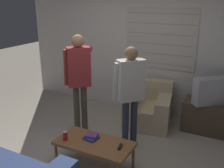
{
  "coord_description": "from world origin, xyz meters",
  "views": [
    {
      "loc": [
        1.82,
        -2.81,
        2.27
      ],
      "look_at": [
        0.1,
        0.58,
        1.0
      ],
      "focal_mm": 42.0,
      "sensor_mm": 36.0,
      "label": 1
    }
  ],
  "objects": [
    {
      "name": "book_stack",
      "position": [
        0.11,
        -0.07,
        0.42
      ],
      "size": [
        0.2,
        0.19,
        0.06
      ],
      "color": "#284C89",
      "rests_on": "coffee_table"
    },
    {
      "name": "ground_plane",
      "position": [
        0.0,
        0.0,
        0.0
      ],
      "size": [
        16.0,
        16.0,
        0.0
      ],
      "primitive_type": "plane",
      "color": "#B2A893"
    },
    {
      "name": "tv_stand",
      "position": [
        1.54,
        1.67,
        0.27
      ],
      "size": [
        1.06,
        0.49,
        0.54
      ],
      "color": "#4C3D2D",
      "rests_on": "ground_plane"
    },
    {
      "name": "person_left_standing",
      "position": [
        -0.53,
        0.62,
        1.08
      ],
      "size": [
        0.47,
        0.79,
        1.71
      ],
      "rotation": [
        0.0,
        0.0,
        0.74
      ],
      "color": "#4C4233",
      "rests_on": "ground_plane"
    },
    {
      "name": "person_right_standing",
      "position": [
        0.41,
        0.55,
        1.01
      ],
      "size": [
        0.51,
        0.78,
        1.61
      ],
      "rotation": [
        0.0,
        0.0,
        0.84
      ],
      "color": "#33384C",
      "rests_on": "ground_plane"
    },
    {
      "name": "coffee_table",
      "position": [
        0.19,
        -0.13,
        0.35
      ],
      "size": [
        1.05,
        0.53,
        0.39
      ],
      "color": "brown",
      "rests_on": "ground_plane"
    },
    {
      "name": "spare_remote",
      "position": [
        0.56,
        -0.09,
        0.4
      ],
      "size": [
        0.06,
        0.14,
        0.02
      ],
      "rotation": [
        0.0,
        0.0,
        0.19
      ],
      "color": "black",
      "rests_on": "coffee_table"
    },
    {
      "name": "armchair_beige",
      "position": [
        0.4,
        1.49,
        0.31
      ],
      "size": [
        0.94,
        0.98,
        0.77
      ],
      "rotation": [
        0.0,
        0.0,
        3.32
      ],
      "color": "#C6B289",
      "rests_on": "ground_plane"
    },
    {
      "name": "soda_can",
      "position": [
        -0.2,
        -0.26,
        0.45
      ],
      "size": [
        0.07,
        0.07,
        0.13
      ],
      "color": "red",
      "rests_on": "coffee_table"
    },
    {
      "name": "tv",
      "position": [
        1.54,
        1.68,
        0.78
      ],
      "size": [
        0.79,
        0.68,
        0.46
      ],
      "rotation": [
        0.0,
        0.0,
        3.81
      ],
      "color": "#B2B2B7",
      "rests_on": "tv_stand"
    },
    {
      "name": "wall_back",
      "position": [
        0.01,
        2.03,
        1.28
      ],
      "size": [
        5.2,
        0.08,
        2.55
      ],
      "color": "silver",
      "rests_on": "ground_plane"
    }
  ]
}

